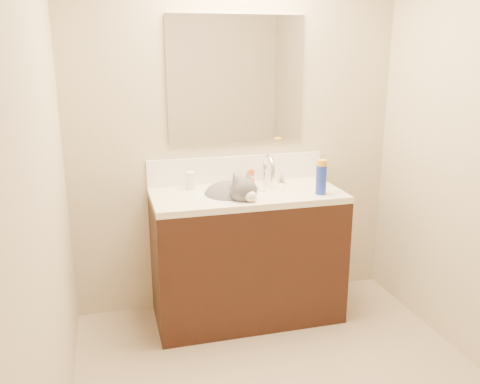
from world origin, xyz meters
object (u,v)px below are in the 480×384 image
vanity_cabinet (247,258)px  basin (230,206)px  amber_bottle (251,177)px  pill_bottle (190,181)px  cat (231,198)px  faucet (268,172)px  spray_can (321,180)px  silver_jar (238,179)px

vanity_cabinet → basin: bearing=-166.0°
vanity_cabinet → amber_bottle: bearing=66.4°
vanity_cabinet → basin: size_ratio=2.67×
basin → pill_bottle: bearing=137.5°
cat → faucet: bearing=6.5°
cat → spray_can: bearing=-36.2°
cat → pill_bottle: cat is taller
faucet → cat: size_ratio=0.59×
cat → silver_jar: cat is taller
amber_bottle → spray_can: bearing=-44.7°
silver_jar → cat: bearing=-114.1°
cat → silver_jar: size_ratio=7.81×
spray_can → amber_bottle: bearing=135.3°
vanity_cabinet → basin: basin is taller
faucet → cat: bearing=-150.4°
basin → amber_bottle: (0.20, 0.22, 0.12)m
faucet → amber_bottle: size_ratio=2.78×
vanity_cabinet → amber_bottle: 0.54m
basin → cat: bearing=11.0°
vanity_cabinet → basin: (-0.12, -0.03, 0.38)m
vanity_cabinet → amber_bottle: size_ratio=11.92×
faucet → silver_jar: (-0.18, 0.08, -0.06)m
amber_bottle → spray_can: (0.35, -0.35, 0.04)m
cat → pill_bottle: (-0.22, 0.19, 0.08)m
pill_bottle → amber_bottle: 0.42m
silver_jar → spray_can: spray_can is taller
vanity_cabinet → cat: (-0.11, -0.03, 0.43)m
basin → spray_can: 0.59m
amber_bottle → basin: bearing=-132.7°
basin → pill_bottle: (-0.21, 0.20, 0.13)m
amber_bottle → spray_can: 0.49m
cat → spray_can: (0.54, -0.13, 0.11)m
vanity_cabinet → pill_bottle: pill_bottle is taller
basin → cat: size_ratio=0.95×
cat → silver_jar: (0.11, 0.25, 0.05)m
pill_bottle → amber_bottle: pill_bottle is taller
faucet → pill_bottle: 0.51m
basin → amber_bottle: bearing=47.3°
cat → amber_bottle: size_ratio=4.71×
basin → spray_can: spray_can is taller
cat → silver_jar: bearing=42.9°
cat → pill_bottle: size_ratio=4.13×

